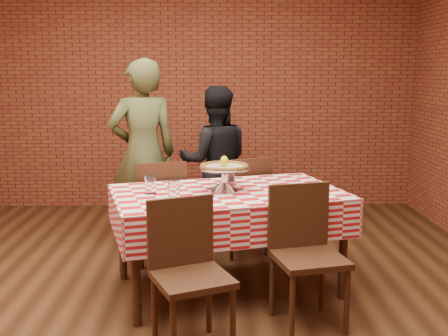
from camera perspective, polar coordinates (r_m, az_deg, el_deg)
The scene contains 19 objects.
ground at distance 3.80m, azimuth -6.38°, elevation -15.23°, with size 6.00×6.00×0.00m, color black.
back_wall at distance 6.42m, azimuth -4.30°, elevation 8.67°, with size 5.50×5.50×0.00m, color maroon.
table at distance 4.05m, azimuth 0.40°, elevation -7.76°, with size 1.64×0.99×0.75m, color #442416.
tablecloth at distance 3.99m, azimuth 0.41°, elevation -4.45°, with size 1.68×1.02×0.28m, color red, non-canonical shape.
pizza_stand at distance 3.96m, azimuth 0.03°, elevation -1.19°, with size 0.38×0.38×0.17m, color silver, non-canonical shape.
pizza at distance 3.94m, azimuth 0.03°, elevation 0.10°, with size 0.36×0.36×0.03m, color #C4B58E.
lemon at distance 3.94m, azimuth 0.03°, elevation 0.74°, with size 0.06×0.06×0.08m, color yellow.
water_glass_left at distance 3.74m, azimuth -5.34°, elevation -2.25°, with size 0.08×0.08×0.13m, color white.
water_glass_right at distance 3.90m, azimuth -7.83°, elevation -1.79°, with size 0.08×0.08×0.13m, color white.
side_plate at distance 4.01m, azimuth 7.09°, elevation -2.27°, with size 0.17×0.17×0.01m, color white.
sweetener_packet_a at distance 3.97m, azimuth 9.54°, elevation -2.54°, with size 0.05×0.04×0.01m, color white.
sweetener_packet_b at distance 4.04m, azimuth 9.64°, elevation -2.32°, with size 0.05×0.04×0.01m, color white.
condiment_caddy at distance 4.21m, azimuth 0.51°, elevation -0.70°, with size 0.10×0.08×0.14m, color silver.
chair_near_left at distance 3.16m, azimuth -3.41°, elevation -11.75°, with size 0.41×0.41×0.89m, color #442416, non-canonical shape.
chair_near_right at distance 3.51m, azimuth 9.04°, elevation -9.50°, with size 0.42×0.42×0.90m, color #442416, non-canonical shape.
chair_far_left at distance 4.66m, azimuth -6.91°, elevation -4.48°, with size 0.42×0.42×0.90m, color #442416, non-canonical shape.
chair_far_right at distance 4.84m, azimuth 1.78°, elevation -3.88°, with size 0.41×0.41×0.89m, color #442416, non-canonical shape.
diner_olive at distance 5.05m, azimuth -8.62°, elevation 1.53°, with size 0.64×0.42×1.75m, color #4C532C.
diner_black at distance 5.30m, azimuth -0.96°, elevation 0.68°, with size 0.72×0.56×1.49m, color black.
Camera 1 is at (0.33, -3.41, 1.64)m, focal length 42.94 mm.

